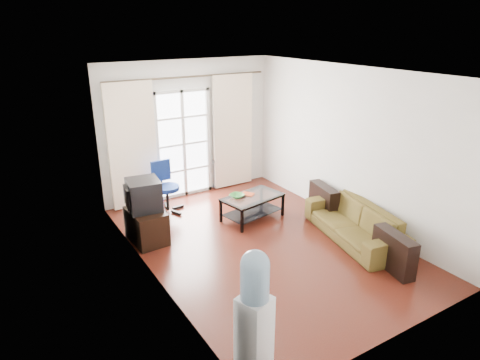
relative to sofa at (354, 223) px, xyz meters
name	(u,v)px	position (x,y,z in m)	size (l,w,h in m)	color
floor	(261,243)	(-1.38, 0.66, -0.29)	(5.20, 5.20, 0.00)	#562014
ceiling	(264,71)	(-1.38, 0.66, 2.41)	(5.20, 5.20, 0.00)	white
wall_back	(189,129)	(-1.38, 3.26, 1.06)	(3.60, 0.02, 2.70)	white
wall_front	(407,231)	(-1.38, -1.94, 1.06)	(3.60, 0.02, 2.70)	white
wall_left	(148,186)	(-3.18, 0.66, 1.06)	(0.02, 5.20, 2.70)	white
wall_right	(349,146)	(0.42, 0.66, 1.06)	(0.02, 5.20, 2.70)	white
french_door	(184,144)	(-1.53, 3.21, 0.79)	(1.16, 0.06, 2.15)	white
curtain_rod	(189,77)	(-1.38, 3.16, 2.09)	(0.04, 0.04, 3.30)	#4C3F2D
curtain_left	(132,146)	(-2.58, 3.14, 0.91)	(0.90, 0.07, 2.35)	#FFECCD
curtain_right	(233,132)	(-0.43, 3.14, 0.91)	(0.90, 0.07, 2.35)	#FFECCD
radiator	(227,172)	(-0.58, 3.16, 0.04)	(0.64, 0.12, 0.64)	gray
sofa	(354,223)	(0.00, 0.00, 0.00)	(1.16, 2.08, 0.57)	brown
coffee_table	(252,204)	(-0.99, 1.51, -0.01)	(1.17, 0.80, 0.44)	silver
bowl	(237,196)	(-1.26, 1.60, 0.18)	(0.32, 0.32, 0.06)	#328A3A
book	(246,196)	(-1.09, 1.58, 0.16)	(0.25, 0.27, 0.02)	#A51C14
remote	(241,197)	(-1.20, 1.55, 0.16)	(0.17, 0.05, 0.02)	black
tv_stand	(147,226)	(-2.90, 1.70, -0.02)	(0.49, 0.73, 0.54)	black
crt_tv	(143,195)	(-2.90, 1.77, 0.49)	(0.59, 0.59, 0.49)	black
task_chair	(167,197)	(-2.17, 2.64, -0.01)	(0.70, 0.70, 0.95)	black
water_cooler	(254,313)	(-2.98, -1.56, 0.45)	(0.36, 0.36, 1.41)	white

